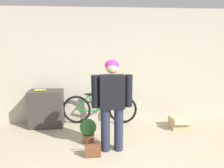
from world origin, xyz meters
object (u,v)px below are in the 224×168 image
Objects in this scene: cardboard_box at (179,122)px; bicycle at (100,109)px; handbag at (93,150)px; banana at (40,90)px; person at (112,100)px; potted_plant at (88,129)px.

bicycle is at bearing 165.77° from cardboard_box.
bicycle reaches higher than handbag.
bicycle is 4.92× the size of handbag.
handbag is 2.17m from cardboard_box.
bicycle reaches higher than cardboard_box.
handbag is (1.11, -1.39, -0.72)m from banana.
cardboard_box is (1.89, 1.05, 0.01)m from handbag.
banana is 0.67× the size of cardboard_box.
person is 0.88m from handbag.
potted_plant is (-0.25, -0.93, -0.10)m from bicycle.
banana reaches higher than handbag.
bicycle is at bearing 75.07° from potted_plant.
bicycle is 1.80m from cardboard_box.
potted_plant is at bearing -165.94° from cardboard_box.
potted_plant is (-1.98, -0.49, 0.12)m from cardboard_box.
potted_plant is at bearing 98.51° from handbag.
person reaches higher than potted_plant.
person reaches higher than banana.
person is at bearing -151.15° from cardboard_box.
person is 3.54× the size of potted_plant.
handbag is 0.58m from potted_plant.
person is 4.54× the size of handbag.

